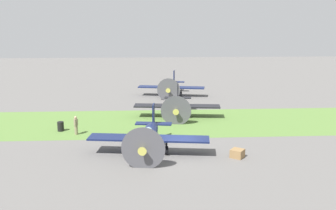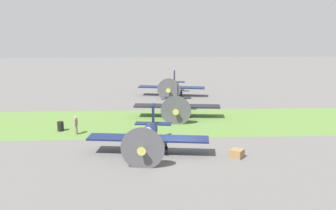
{
  "view_description": "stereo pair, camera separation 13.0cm",
  "coord_description": "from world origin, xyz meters",
  "px_view_note": "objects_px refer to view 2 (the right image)",
  "views": [
    {
      "loc": [
        2.53,
        28.42,
        10.2
      ],
      "look_at": [
        0.15,
        -12.13,
        1.24
      ],
      "focal_mm": 41.19,
      "sensor_mm": 36.0,
      "label": 1
    },
    {
      "loc": [
        2.4,
        28.42,
        10.2
      ],
      "look_at": [
        0.15,
        -12.13,
        1.24
      ],
      "focal_mm": 41.19,
      "sensor_mm": 36.0,
      "label": 2
    }
  ],
  "objects_px": {
    "supply_crate": "(237,153)",
    "ground_crew_chief": "(76,125)",
    "airplane_trail": "(172,86)",
    "fuel_drum": "(61,126)",
    "airplane_lead": "(148,135)",
    "airplane_wingman": "(177,104)"
  },
  "relations": [
    {
      "from": "airplane_wingman",
      "to": "airplane_lead",
      "type": "bearing_deg",
      "value": 81.18
    },
    {
      "from": "ground_crew_chief",
      "to": "fuel_drum",
      "type": "distance_m",
      "value": 2.11
    },
    {
      "from": "fuel_drum",
      "to": "airplane_trail",
      "type": "bearing_deg",
      "value": -124.65
    },
    {
      "from": "airplane_lead",
      "to": "supply_crate",
      "type": "xyz_separation_m",
      "value": [
        -6.68,
        1.46,
        -1.09
      ]
    },
    {
      "from": "fuel_drum",
      "to": "supply_crate",
      "type": "height_order",
      "value": "fuel_drum"
    },
    {
      "from": "ground_crew_chief",
      "to": "fuel_drum",
      "type": "xyz_separation_m",
      "value": [
        1.65,
        -1.22,
        -0.46
      ]
    },
    {
      "from": "supply_crate",
      "to": "airplane_trail",
      "type": "bearing_deg",
      "value": -82.31
    },
    {
      "from": "airplane_wingman",
      "to": "fuel_drum",
      "type": "relative_size",
      "value": 10.3
    },
    {
      "from": "airplane_lead",
      "to": "ground_crew_chief",
      "type": "distance_m",
      "value": 8.49
    },
    {
      "from": "airplane_trail",
      "to": "fuel_drum",
      "type": "height_order",
      "value": "airplane_trail"
    },
    {
      "from": "airplane_lead",
      "to": "supply_crate",
      "type": "bearing_deg",
      "value": 175.5
    },
    {
      "from": "airplane_lead",
      "to": "airplane_trail",
      "type": "height_order",
      "value": "airplane_lead"
    },
    {
      "from": "ground_crew_chief",
      "to": "supply_crate",
      "type": "bearing_deg",
      "value": -115.6
    },
    {
      "from": "airplane_trail",
      "to": "supply_crate",
      "type": "distance_m",
      "value": 25.01
    },
    {
      "from": "fuel_drum",
      "to": "airplane_lead",
      "type": "bearing_deg",
      "value": 141.45
    },
    {
      "from": "airplane_lead",
      "to": "supply_crate",
      "type": "relative_size",
      "value": 10.56
    },
    {
      "from": "fuel_drum",
      "to": "supply_crate",
      "type": "distance_m",
      "value": 16.93
    },
    {
      "from": "ground_crew_chief",
      "to": "supply_crate",
      "type": "height_order",
      "value": "ground_crew_chief"
    },
    {
      "from": "airplane_wingman",
      "to": "fuel_drum",
      "type": "xyz_separation_m",
      "value": [
        11.36,
        4.87,
        -0.93
      ]
    },
    {
      "from": "airplane_trail",
      "to": "supply_crate",
      "type": "relative_size",
      "value": 10.21
    },
    {
      "from": "airplane_lead",
      "to": "fuel_drum",
      "type": "distance_m",
      "value": 10.57
    },
    {
      "from": "supply_crate",
      "to": "ground_crew_chief",
      "type": "bearing_deg",
      "value": -27.13
    }
  ]
}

